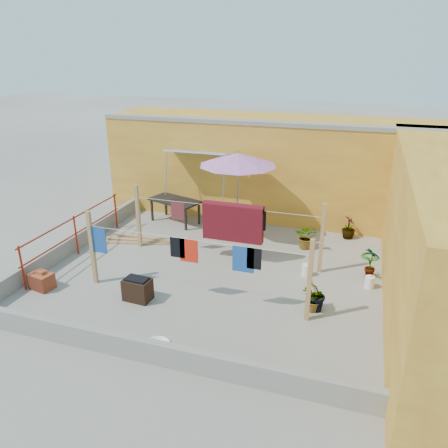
{
  "coord_description": "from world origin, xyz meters",
  "views": [
    {
      "loc": [
        3.26,
        -9.17,
        5.13
      ],
      "look_at": [
        0.16,
        0.3,
        1.18
      ],
      "focal_mm": 35.0,
      "sensor_mm": 36.0,
      "label": 1
    }
  ],
  "objects_px": {
    "brick_stack": "(42,281)",
    "green_hose": "(370,256)",
    "white_basin": "(157,346)",
    "water_jug_a": "(370,282)",
    "brazier": "(138,289)",
    "patio_umbrella": "(238,160)",
    "water_jug_b": "(306,270)",
    "plant_back_a": "(307,236)",
    "outdoor_table": "(175,202)"
  },
  "relations": [
    {
      "from": "patio_umbrella",
      "to": "brick_stack",
      "type": "relative_size",
      "value": 4.65
    },
    {
      "from": "patio_umbrella",
      "to": "plant_back_a",
      "type": "relative_size",
      "value": 3.86
    },
    {
      "from": "brick_stack",
      "to": "water_jug_b",
      "type": "distance_m",
      "value": 6.27
    },
    {
      "from": "patio_umbrella",
      "to": "outdoor_table",
      "type": "relative_size",
      "value": 1.51
    },
    {
      "from": "outdoor_table",
      "to": "plant_back_a",
      "type": "bearing_deg",
      "value": -9.29
    },
    {
      "from": "brick_stack",
      "to": "green_hose",
      "type": "xyz_separation_m",
      "value": [
        7.22,
        4.09,
        -0.16
      ]
    },
    {
      "from": "white_basin",
      "to": "water_jug_b",
      "type": "relative_size",
      "value": 1.5
    },
    {
      "from": "patio_umbrella",
      "to": "outdoor_table",
      "type": "xyz_separation_m",
      "value": [
        -2.25,
        0.61,
        -1.66
      ]
    },
    {
      "from": "brick_stack",
      "to": "green_hose",
      "type": "distance_m",
      "value": 8.3
    },
    {
      "from": "brick_stack",
      "to": "brazier",
      "type": "height_order",
      "value": "brazier"
    },
    {
      "from": "brick_stack",
      "to": "white_basin",
      "type": "relative_size",
      "value": 1.11
    },
    {
      "from": "water_jug_b",
      "to": "green_hose",
      "type": "bearing_deg",
      "value": 46.71
    },
    {
      "from": "brick_stack",
      "to": "plant_back_a",
      "type": "relative_size",
      "value": 0.83
    },
    {
      "from": "patio_umbrella",
      "to": "water_jug_b",
      "type": "distance_m",
      "value": 3.6
    },
    {
      "from": "water_jug_a",
      "to": "white_basin",
      "type": "bearing_deg",
      "value": -136.3
    },
    {
      "from": "patio_umbrella",
      "to": "brick_stack",
      "type": "bearing_deg",
      "value": -129.2
    },
    {
      "from": "brazier",
      "to": "water_jug_a",
      "type": "relative_size",
      "value": 1.85
    },
    {
      "from": "white_basin",
      "to": "water_jug_a",
      "type": "xyz_separation_m",
      "value": [
        3.71,
        3.55,
        0.1
      ]
    },
    {
      "from": "patio_umbrella",
      "to": "water_jug_a",
      "type": "xyz_separation_m",
      "value": [
        3.76,
        -1.86,
        -2.2
      ]
    },
    {
      "from": "brick_stack",
      "to": "green_hose",
      "type": "height_order",
      "value": "brick_stack"
    },
    {
      "from": "plant_back_a",
      "to": "green_hose",
      "type": "bearing_deg",
      "value": -1.88
    },
    {
      "from": "outdoor_table",
      "to": "water_jug_b",
      "type": "bearing_deg",
      "value": -27.29
    },
    {
      "from": "water_jug_b",
      "to": "patio_umbrella",
      "type": "bearing_deg",
      "value": 142.87
    },
    {
      "from": "brazier",
      "to": "water_jug_b",
      "type": "height_order",
      "value": "brazier"
    },
    {
      "from": "green_hose",
      "to": "brazier",
      "type": "bearing_deg",
      "value": -141.72
    },
    {
      "from": "water_jug_a",
      "to": "plant_back_a",
      "type": "height_order",
      "value": "plant_back_a"
    },
    {
      "from": "brazier",
      "to": "green_hose",
      "type": "relative_size",
      "value": 1.34
    },
    {
      "from": "brazier",
      "to": "water_jug_b",
      "type": "xyz_separation_m",
      "value": [
        3.38,
        2.27,
        -0.11
      ]
    },
    {
      "from": "water_jug_b",
      "to": "outdoor_table",
      "type": "bearing_deg",
      "value": 152.71
    },
    {
      "from": "outdoor_table",
      "to": "patio_umbrella",
      "type": "bearing_deg",
      "value": -15.19
    },
    {
      "from": "brick_stack",
      "to": "green_hose",
      "type": "bearing_deg",
      "value": 29.55
    },
    {
      "from": "brazier",
      "to": "white_basin",
      "type": "xyz_separation_m",
      "value": [
        1.15,
        -1.42,
        -0.21
      ]
    },
    {
      "from": "patio_umbrella",
      "to": "white_basin",
      "type": "bearing_deg",
      "value": -89.47
    },
    {
      "from": "water_jug_a",
      "to": "water_jug_b",
      "type": "distance_m",
      "value": 1.49
    },
    {
      "from": "brazier",
      "to": "green_hose",
      "type": "bearing_deg",
      "value": 38.28
    },
    {
      "from": "outdoor_table",
      "to": "water_jug_a",
      "type": "bearing_deg",
      "value": -22.35
    },
    {
      "from": "outdoor_table",
      "to": "brazier",
      "type": "height_order",
      "value": "outdoor_table"
    },
    {
      "from": "plant_back_a",
      "to": "outdoor_table",
      "type": "bearing_deg",
      "value": 170.71
    },
    {
      "from": "water_jug_b",
      "to": "plant_back_a",
      "type": "relative_size",
      "value": 0.5
    },
    {
      "from": "patio_umbrella",
      "to": "water_jug_b",
      "type": "relative_size",
      "value": 7.77
    },
    {
      "from": "green_hose",
      "to": "plant_back_a",
      "type": "relative_size",
      "value": 0.66
    },
    {
      "from": "outdoor_table",
      "to": "plant_back_a",
      "type": "xyz_separation_m",
      "value": [
        4.29,
        -0.7,
        -0.34
      ]
    },
    {
      "from": "water_jug_b",
      "to": "green_hose",
      "type": "distance_m",
      "value": 2.17
    },
    {
      "from": "green_hose",
      "to": "patio_umbrella",
      "type": "bearing_deg",
      "value": 177.75
    },
    {
      "from": "water_jug_a",
      "to": "brick_stack",
      "type": "bearing_deg",
      "value": -161.75
    },
    {
      "from": "water_jug_b",
      "to": "white_basin",
      "type": "bearing_deg",
      "value": -121.16
    },
    {
      "from": "brazier",
      "to": "green_hose",
      "type": "xyz_separation_m",
      "value": [
        4.87,
        3.84,
        -0.23
      ]
    },
    {
      "from": "water_jug_a",
      "to": "brazier",
      "type": "bearing_deg",
      "value": -156.37
    },
    {
      "from": "water_jug_a",
      "to": "plant_back_a",
      "type": "xyz_separation_m",
      "value": [
        -1.72,
        1.77,
        0.2
      ]
    },
    {
      "from": "brick_stack",
      "to": "water_jug_b",
      "type": "height_order",
      "value": "brick_stack"
    }
  ]
}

